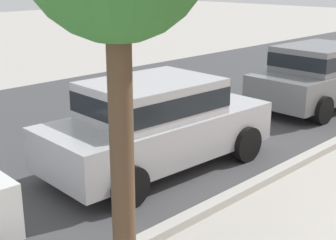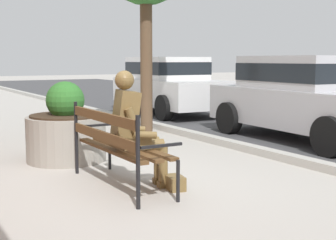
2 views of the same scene
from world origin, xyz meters
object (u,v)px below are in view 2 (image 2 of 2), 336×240
at_px(concrete_planter, 66,132).
at_px(parked_car_silver, 307,95).
at_px(park_bench, 116,141).
at_px(bronze_statue_seated, 138,132).
at_px(parked_car_white, 168,83).

height_order(concrete_planter, parked_car_silver, parked_car_silver).
distance_m(park_bench, parked_car_silver, 4.64).
distance_m(park_bench, bronze_statue_seated, 0.30).
distance_m(park_bench, parked_car_white, 7.78).
height_order(park_bench, parked_car_silver, parked_car_silver).
relative_size(bronze_statue_seated, parked_car_white, 0.33).
bearing_deg(parked_car_white, park_bench, -34.97).
distance_m(concrete_planter, parked_car_silver, 4.52).
distance_m(parked_car_white, parked_car_silver, 5.09).
bearing_deg(parked_car_silver, bronze_statue_seated, -71.10).
bearing_deg(parked_car_silver, concrete_planter, -95.84).
xyz_separation_m(bronze_statue_seated, parked_car_silver, (-1.45, 4.25, 0.17)).
relative_size(park_bench, parked_car_silver, 0.43).
relative_size(park_bench, bronze_statue_seated, 1.32).
relative_size(concrete_planter, parked_car_silver, 0.28).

